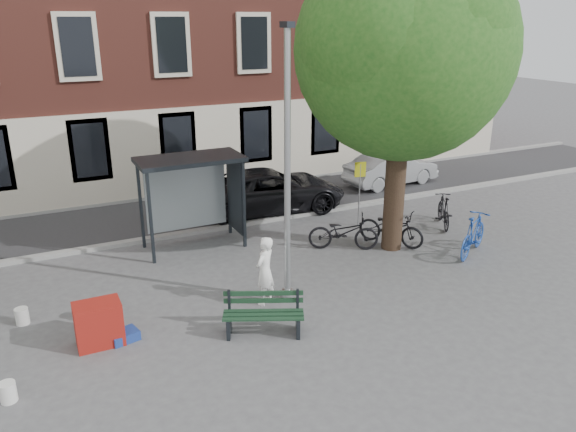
# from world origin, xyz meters

# --- Properties ---
(ground) EXTENTS (90.00, 90.00, 0.00)m
(ground) POSITION_xyz_m (0.00, 0.00, 0.00)
(ground) COLOR #4C4C4F
(ground) RESTS_ON ground
(road) EXTENTS (40.00, 4.00, 0.01)m
(road) POSITION_xyz_m (0.00, 7.00, 0.01)
(road) COLOR #28282B
(road) RESTS_ON ground
(curb_near) EXTENTS (40.00, 0.25, 0.12)m
(curb_near) POSITION_xyz_m (0.00, 5.00, 0.06)
(curb_near) COLOR gray
(curb_near) RESTS_ON ground
(curb_far) EXTENTS (40.00, 0.25, 0.12)m
(curb_far) POSITION_xyz_m (0.00, 9.00, 0.06)
(curb_far) COLOR gray
(curb_far) RESTS_ON ground
(lamppost) EXTENTS (0.28, 0.35, 6.11)m
(lamppost) POSITION_xyz_m (0.00, 0.00, 2.78)
(lamppost) COLOR #9EA0A3
(lamppost) RESTS_ON ground
(tree_right) EXTENTS (5.76, 5.60, 8.20)m
(tree_right) POSITION_xyz_m (4.01, 1.38, 5.62)
(tree_right) COLOR black
(tree_right) RESTS_ON ground
(bus_shelter) EXTENTS (2.85, 1.45, 2.62)m
(bus_shelter) POSITION_xyz_m (-0.61, 4.11, 1.92)
(bus_shelter) COLOR #1E2328
(bus_shelter) RESTS_ON ground
(painter) EXTENTS (0.70, 0.66, 1.61)m
(painter) POSITION_xyz_m (-0.53, 0.08, 0.81)
(painter) COLOR white
(painter) RESTS_ON ground
(bench) EXTENTS (1.72, 1.15, 0.85)m
(bench) POSITION_xyz_m (-1.08, -1.09, 0.39)
(bench) COLOR #1E2328
(bench) RESTS_ON ground
(bike_a) EXTENTS (2.03, 1.54, 1.02)m
(bike_a) POSITION_xyz_m (2.72, 2.02, 0.51)
(bike_a) COLOR black
(bike_a) RESTS_ON ground
(bike_b) EXTENTS (1.96, 1.43, 1.16)m
(bike_b) POSITION_xyz_m (5.73, 0.16, 0.58)
(bike_b) COLOR #1B4199
(bike_b) RESTS_ON ground
(bike_c) EXTENTS (1.63, 2.00, 1.02)m
(bike_c) POSITION_xyz_m (4.13, 1.73, 0.51)
(bike_c) COLOR black
(bike_c) RESTS_ON ground
(bike_d) EXTENTS (1.25, 1.69, 1.01)m
(bike_d) POSITION_xyz_m (6.49, 2.24, 0.51)
(bike_d) COLOR black
(bike_d) RESTS_ON ground
(car_dark) EXTENTS (5.26, 2.76, 1.41)m
(car_dark) POSITION_xyz_m (2.26, 6.00, 0.71)
(car_dark) COLOR black
(car_dark) RESTS_ON ground
(car_silver) EXTENTS (3.92, 1.67, 1.26)m
(car_silver) POSITION_xyz_m (7.77, 6.77, 0.63)
(car_silver) COLOR #93959A
(car_silver) RESTS_ON ground
(red_stand) EXTENTS (0.90, 0.61, 0.90)m
(red_stand) POSITION_xyz_m (-4.18, -0.05, 0.45)
(red_stand) COLOR maroon
(red_stand) RESTS_ON ground
(blue_crate) EXTENTS (0.63, 0.52, 0.20)m
(blue_crate) POSITION_xyz_m (-3.74, -0.13, 0.10)
(blue_crate) COLOR navy
(blue_crate) RESTS_ON ground
(bucket_a) EXTENTS (0.35, 0.35, 0.36)m
(bucket_a) POSITION_xyz_m (-5.87, -1.21, 0.18)
(bucket_a) COLOR silver
(bucket_a) RESTS_ON ground
(bucket_b) EXTENTS (0.35, 0.35, 0.36)m
(bucket_b) POSITION_xyz_m (-5.57, 1.49, 0.18)
(bucket_b) COLOR silver
(bucket_b) RESTS_ON ground
(bucket_c) EXTENTS (0.37, 0.37, 0.36)m
(bucket_c) POSITION_xyz_m (-4.23, 1.02, 0.18)
(bucket_c) COLOR silver
(bucket_c) RESTS_ON ground
(notice_sign) EXTENTS (0.35, 0.11, 2.05)m
(notice_sign) POSITION_xyz_m (4.13, 3.44, 1.51)
(notice_sign) COLOR #9EA0A3
(notice_sign) RESTS_ON ground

